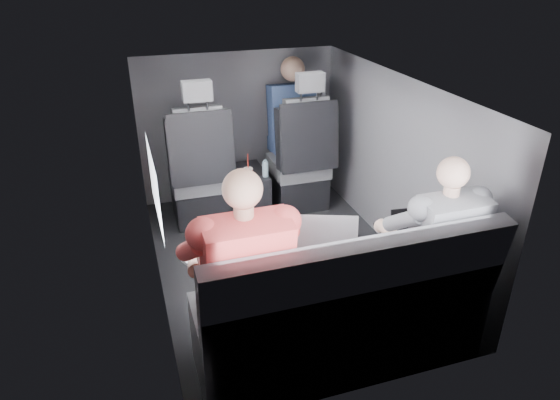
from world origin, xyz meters
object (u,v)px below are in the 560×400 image
object	(u,v)px
passenger_front_right	(292,119)
laptop_black	(406,228)
front_seat_left	(200,179)
center_console	(251,191)
laptop_silver	(318,240)
soda_cup	(248,174)
passenger_rear_left	(241,275)
passenger_rear_right	(429,244)
rear_bench	(342,317)
water_bottle	(265,169)
front_seat_right	(300,166)
laptop_white	(224,255)

from	to	relation	value
passenger_front_right	laptop_black	bearing A→B (deg)	-87.79
front_seat_left	center_console	size ratio (longest dim) A/B	2.64
center_console	laptop_silver	world-z (taller)	laptop_silver
soda_cup	passenger_rear_left	world-z (taller)	passenger_rear_left
laptop_black	passenger_rear_left	world-z (taller)	passenger_rear_left
soda_cup	passenger_rear_right	bearing A→B (deg)	-68.89
soda_cup	laptop_black	distance (m)	1.60
front_seat_left	rear_bench	distance (m)	1.96
soda_cup	passenger_rear_left	xyz separation A→B (m)	(-0.47, -1.66, 0.18)
front_seat_left	passenger_rear_left	xyz separation A→B (m)	(-0.09, -1.81, 0.24)
water_bottle	passenger_rear_right	size ratio (longest dim) A/B	0.13
front_seat_left	passenger_rear_right	distance (m)	2.09
front_seat_left	front_seat_right	xyz separation A→B (m)	(0.90, 0.00, 0.00)
passenger_rear_right	laptop_black	bearing A→B (deg)	102.25
laptop_black	passenger_rear_right	size ratio (longest dim) A/B	0.27
front_seat_left	laptop_silver	bearing A→B (deg)	-75.53
front_seat_left	passenger_front_right	world-z (taller)	passenger_front_right
laptop_black	passenger_rear_right	bearing A→B (deg)	-77.75
laptop_black	passenger_rear_left	bearing A→B (deg)	-170.00
laptop_black	front_seat_right	bearing A→B (deg)	92.81
water_bottle	passenger_front_right	bearing A→B (deg)	45.50
passenger_rear_left	water_bottle	bearing A→B (deg)	69.69
passenger_rear_left	soda_cup	bearing A→B (deg)	74.23
front_seat_left	center_console	xyz separation A→B (m)	(0.45, 0.04, -0.20)
rear_bench	passenger_rear_right	world-z (taller)	passenger_rear_right
rear_bench	laptop_white	size ratio (longest dim) A/B	3.31
laptop_black	passenger_front_right	size ratio (longest dim) A/B	0.36
front_seat_left	front_seat_right	size ratio (longest dim) A/B	1.00
soda_cup	passenger_front_right	bearing A→B (deg)	37.74
passenger_front_right	water_bottle	bearing A→B (deg)	-134.50
front_seat_right	laptop_black	xyz separation A→B (m)	(0.08, -1.62, 0.23)
soda_cup	water_bottle	world-z (taller)	soda_cup
laptop_silver	passenger_rear_right	world-z (taller)	passenger_rear_right
front_seat_right	water_bottle	size ratio (longest dim) A/B	8.49
front_seat_right	passenger_rear_left	distance (m)	2.07
front_seat_left	passenger_front_right	distance (m)	1.01
soda_cup	laptop_white	xyz separation A→B (m)	(-0.51, -1.45, 0.18)
center_console	passenger_rear_left	size ratio (longest dim) A/B	0.38
passenger_rear_left	front_seat_left	bearing A→B (deg)	87.23
laptop_white	rear_bench	bearing A→B (deg)	-27.89
front_seat_left	passenger_rear_left	world-z (taller)	front_seat_left
soda_cup	center_console	bearing A→B (deg)	69.85
laptop_black	passenger_rear_left	size ratio (longest dim) A/B	0.25
water_bottle	laptop_black	distance (m)	1.57
laptop_white	laptop_silver	xyz separation A→B (m)	(0.54, -0.01, -0.00)
rear_bench	passenger_front_right	bearing A→B (deg)	78.05
laptop_white	passenger_rear_left	distance (m)	0.22
soda_cup	front_seat_right	bearing A→B (deg)	16.05
laptop_silver	passenger_rear_left	world-z (taller)	passenger_rear_left
laptop_silver	soda_cup	bearing A→B (deg)	91.32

